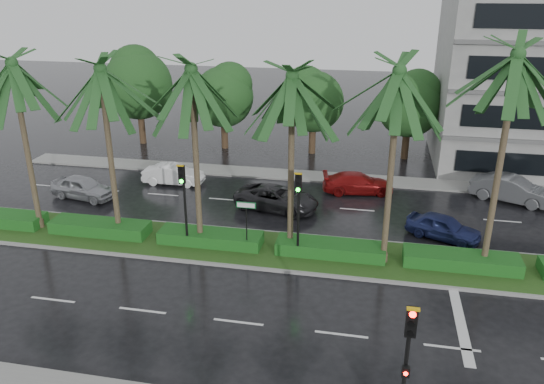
% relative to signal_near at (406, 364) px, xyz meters
% --- Properties ---
extents(ground, '(120.00, 120.00, 0.00)m').
position_rel_signal_near_xyz_m(ground, '(-6.00, 9.39, -2.50)').
color(ground, black).
rests_on(ground, ground).
extents(far_sidewalk, '(40.00, 2.00, 0.12)m').
position_rel_signal_near_xyz_m(far_sidewalk, '(-6.00, 21.39, -2.44)').
color(far_sidewalk, slate).
rests_on(far_sidewalk, ground).
extents(median, '(36.00, 4.00, 0.15)m').
position_rel_signal_near_xyz_m(median, '(-6.00, 10.39, -2.42)').
color(median, gray).
rests_on(median, ground).
extents(hedge, '(35.20, 1.40, 0.60)m').
position_rel_signal_near_xyz_m(hedge, '(-6.00, 10.39, -2.05)').
color(hedge, '#144818').
rests_on(hedge, median).
extents(lane_markings, '(34.00, 13.06, 0.01)m').
position_rel_signal_near_xyz_m(lane_markings, '(-2.96, 8.96, -2.50)').
color(lane_markings, silver).
rests_on(lane_markings, ground).
extents(palm_row, '(26.30, 4.20, 10.37)m').
position_rel_signal_near_xyz_m(palm_row, '(-7.25, 10.41, 5.73)').
color(palm_row, '#3F3024').
rests_on(palm_row, median).
extents(signal_near, '(0.34, 0.45, 4.36)m').
position_rel_signal_near_xyz_m(signal_near, '(0.00, 0.00, 0.00)').
color(signal_near, black).
rests_on(signal_near, near_sidewalk).
extents(signal_median_left, '(0.34, 0.42, 4.36)m').
position_rel_signal_near_xyz_m(signal_median_left, '(-10.00, 9.69, 0.49)').
color(signal_median_left, black).
rests_on(signal_median_left, median).
extents(signal_median_right, '(0.34, 0.42, 4.36)m').
position_rel_signal_near_xyz_m(signal_median_right, '(-4.50, 9.69, 0.49)').
color(signal_median_right, black).
rests_on(signal_median_right, median).
extents(street_sign, '(0.95, 0.09, 2.60)m').
position_rel_signal_near_xyz_m(street_sign, '(-7.00, 9.87, -0.38)').
color(street_sign, black).
rests_on(street_sign, median).
extents(bg_trees, '(33.12, 5.44, 7.86)m').
position_rel_signal_near_xyz_m(bg_trees, '(-7.33, 26.98, 2.04)').
color(bg_trees, '#372619').
rests_on(bg_trees, ground).
extents(car_silver, '(2.35, 4.31, 1.39)m').
position_rel_signal_near_xyz_m(car_silver, '(-18.54, 14.94, -1.81)').
color(car_silver, '#9EA0A6').
rests_on(car_silver, ground).
extents(car_white, '(1.50, 3.99, 1.30)m').
position_rel_signal_near_xyz_m(car_white, '(-14.04, 18.35, -1.85)').
color(car_white, white).
rests_on(car_white, ground).
extents(car_darkgrey, '(3.24, 5.25, 1.36)m').
position_rel_signal_near_xyz_m(car_darkgrey, '(-6.62, 15.60, -1.83)').
color(car_darkgrey, black).
rests_on(car_darkgrey, ground).
extents(car_red, '(2.47, 4.62, 1.27)m').
position_rel_signal_near_xyz_m(car_red, '(-2.12, 19.15, -1.87)').
color(car_red, maroon).
rests_on(car_red, ground).
extents(car_blue, '(2.93, 4.04, 1.28)m').
position_rel_signal_near_xyz_m(car_blue, '(2.50, 13.52, -1.87)').
color(car_blue, navy).
rests_on(car_blue, ground).
extents(car_grey, '(3.38, 4.95, 1.54)m').
position_rel_signal_near_xyz_m(car_grey, '(7.00, 19.51, -1.73)').
color(car_grey, '#5A5C60').
rests_on(car_grey, ground).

